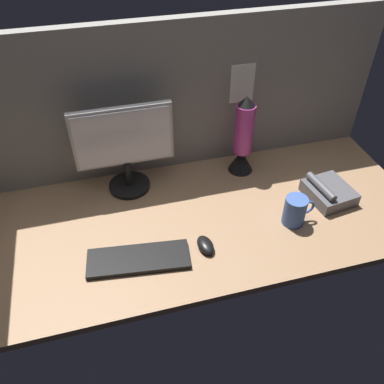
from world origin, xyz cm
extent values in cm
cube|color=#8C6B4C|center=(0.00, 0.00, -1.50)|extent=(180.00, 80.00, 3.00)
cube|color=gray|center=(0.00, 37.50, 33.20)|extent=(180.00, 5.00, 66.40)
cube|color=white|center=(27.38, 34.70, 37.58)|extent=(10.76, 0.40, 17.17)
cylinder|color=black|center=(-26.05, 24.50, 0.90)|extent=(18.00, 18.00, 1.80)
cylinder|color=black|center=(-26.05, 24.50, 7.30)|extent=(3.20, 3.20, 11.00)
cube|color=#B7B7B7|center=(-26.05, 25.50, 25.90)|extent=(40.72, 2.40, 26.21)
cube|color=silver|center=(-26.05, 24.10, 25.90)|extent=(38.32, 0.60, 23.81)
cube|color=black|center=(-29.01, -17.83, 1.00)|extent=(38.32, 17.48, 2.00)
ellipsoid|color=black|center=(-3.79, -18.25, 1.70)|extent=(6.74, 10.22, 3.40)
cylinder|color=#38569E|center=(33.87, -14.02, 6.17)|extent=(8.76, 8.76, 12.35)
torus|color=#38569E|center=(39.05, -14.02, 6.79)|extent=(6.43, 1.00, 6.43)
cone|color=black|center=(25.54, 23.86, 5.20)|extent=(11.44, 11.44, 10.40)
cylinder|color=#B2338C|center=(25.54, 23.86, 21.84)|extent=(8.32, 8.32, 22.88)
cone|color=black|center=(25.54, 23.86, 35.37)|extent=(7.49, 7.49, 4.16)
cube|color=#4C4C51|center=(54.98, -4.50, 2.80)|extent=(19.40, 21.11, 5.60)
cylinder|color=#4C4C51|center=(50.31, -4.50, 7.20)|extent=(5.47, 17.37, 3.20)
camera|label=1|loc=(-34.49, -113.32, 115.61)|focal=37.63mm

